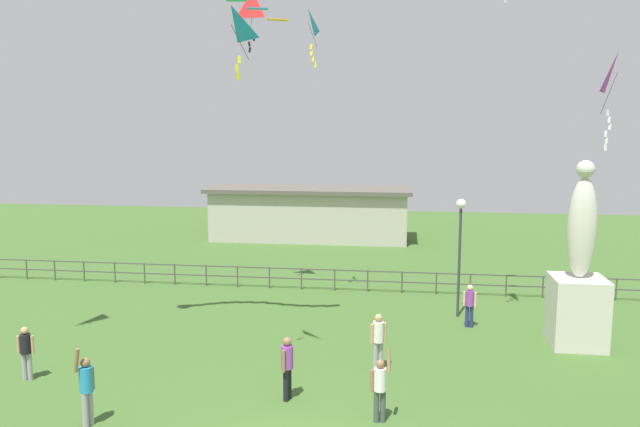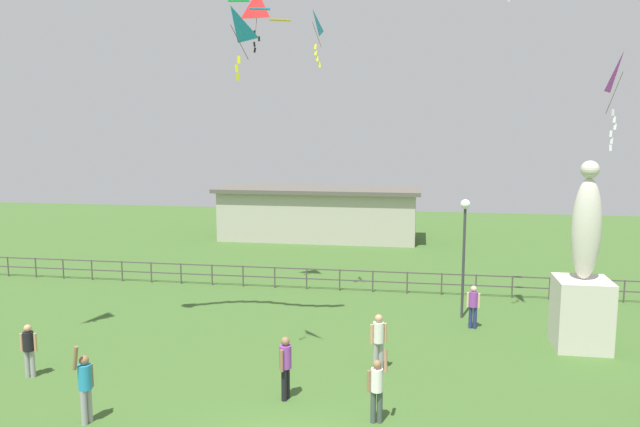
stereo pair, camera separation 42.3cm
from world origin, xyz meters
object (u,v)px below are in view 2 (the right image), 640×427
at_px(person_1, 377,386).
at_px(person_0, 285,364).
at_px(lamppost, 464,232).
at_px(kite_3, 622,76).
at_px(person_3, 85,383).
at_px(person_6, 29,347).
at_px(person_5, 378,339).
at_px(kite_4, 258,7).
at_px(statue_monument, 583,289).
at_px(kite_0, 313,24).
at_px(kite_2, 231,27).
at_px(person_2, 473,304).

bearing_deg(person_1, person_0, 159.69).
height_order(lamppost, kite_3, kite_3).
distance_m(person_0, person_3, 4.88).
distance_m(person_6, kite_3, 19.38).
bearing_deg(person_6, person_5, 12.06).
relative_size(person_3, kite_4, 0.83).
relative_size(statue_monument, person_0, 3.56).
bearing_deg(person_0, kite_0, 95.13).
bearing_deg(kite_0, person_3, -109.19).
xyz_separation_m(lamppost, kite_4, (-8.11, 1.60, 8.48)).
xyz_separation_m(statue_monument, person_5, (-6.28, -2.96, -0.96)).
xyz_separation_m(person_1, kite_2, (-4.01, 1.82, 8.69)).
bearing_deg(person_3, kite_4, 83.55).
xyz_separation_m(statue_monument, kite_2, (-10.10, -4.34, 7.68)).
distance_m(statue_monument, kite_2, 13.41).
bearing_deg(person_3, person_6, 143.21).
relative_size(lamppost, person_0, 2.62).
distance_m(lamppost, person_6, 14.79).
xyz_separation_m(person_0, kite_3, (9.42, 5.75, 7.64)).
relative_size(person_2, kite_3, 0.50).
bearing_deg(kite_4, person_1, -61.79).
xyz_separation_m(kite_0, kite_3, (10.18, -2.74, -2.24)).
height_order(kite_0, kite_4, kite_4).
bearing_deg(person_1, person_6, 173.51).
height_order(kite_0, kite_2, kite_0).
bearing_deg(person_6, kite_3, 18.10).
distance_m(statue_monument, person_1, 8.72).
relative_size(statue_monument, lamppost, 1.36).
distance_m(kite_0, kite_3, 10.78).
xyz_separation_m(person_0, kite_4, (-3.13, 9.47, 10.73)).
bearing_deg(kite_2, lamppost, 46.65).
relative_size(person_3, person_5, 1.18).
height_order(person_0, kite_3, kite_3).
xyz_separation_m(person_3, kite_4, (1.30, 11.52, 10.71)).
xyz_separation_m(statue_monument, lamppost, (-3.55, 2.60, 1.30)).
xyz_separation_m(person_3, person_6, (-3.04, 2.28, -0.11)).
distance_m(person_6, kite_4, 14.88).
distance_m(person_3, person_6, 3.80).
height_order(person_0, person_1, person_1).
distance_m(person_0, person_5, 3.22).
bearing_deg(person_1, kite_3, 43.56).
bearing_deg(lamppost, kite_0, 173.78).
distance_m(lamppost, person_0, 9.58).
distance_m(person_2, kite_4, 13.99).
distance_m(person_2, kite_2, 12.49).
height_order(person_1, kite_4, kite_4).
bearing_deg(person_5, statue_monument, 25.24).
bearing_deg(person_2, person_5, -124.79).
xyz_separation_m(person_0, kite_2, (-1.57, 0.92, 8.64)).
bearing_deg(kite_4, statue_monument, -19.84).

